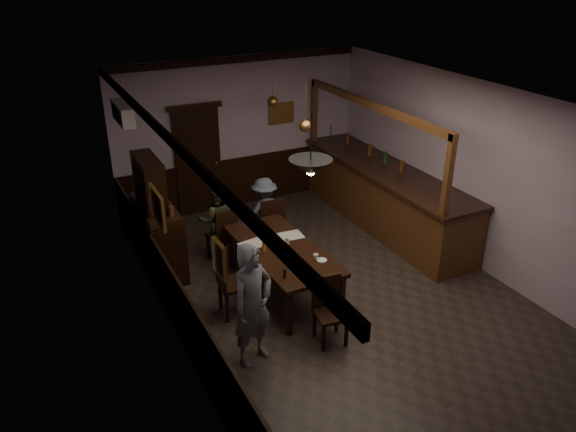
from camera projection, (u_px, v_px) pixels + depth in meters
room at (348, 209)px, 7.83m from camera, size 5.01×8.01×3.01m
dining_table at (282, 252)px, 8.39m from camera, size 1.04×2.22×0.75m
chair_far_left at (224, 233)px, 9.29m from camera, size 0.50×0.50×0.96m
chair_far_right at (271, 222)px, 9.65m from camera, size 0.48×0.48×0.99m
chair_near at (329, 307)px, 7.41m from camera, size 0.45×0.45×0.92m
chair_side at (229, 279)px, 7.89m from camera, size 0.50×0.50×1.05m
person_standing at (253, 305)px, 6.89m from camera, size 0.70×0.58×1.65m
person_seated_left at (216, 220)px, 9.45m from camera, size 0.71×0.59×1.31m
person_seated_right at (264, 211)px, 9.84m from camera, size 0.85×0.56×1.23m
newspaper_left at (254, 244)px, 8.47m from camera, size 0.46×0.36×0.01m
newspaper_right at (289, 236)px, 8.70m from camera, size 0.44×0.33×0.01m
napkin at (288, 255)px, 8.15m from camera, size 0.15×0.15×0.00m
saucer at (322, 260)px, 8.02m from camera, size 0.15×0.15×0.01m
coffee_cup at (316, 257)px, 8.03m from camera, size 0.08×0.08×0.07m
pastry_plate at (297, 266)px, 7.88m from camera, size 0.22×0.22×0.01m
pastry_ring_a at (294, 264)px, 7.87m from camera, size 0.13×0.13×0.04m
pastry_ring_b at (299, 261)px, 7.93m from camera, size 0.13×0.13×0.04m
soda_can at (287, 247)px, 8.26m from camera, size 0.07×0.07×0.12m
beer_glass at (264, 245)px, 8.23m from camera, size 0.06×0.06×0.20m
water_glass at (287, 242)px, 8.36m from camera, size 0.06×0.06×0.15m
pepper_mill at (285, 273)px, 7.57m from camera, size 0.04×0.04×0.14m
sideboard at (157, 226)px, 8.98m from camera, size 0.52×1.46×1.93m
bar_counter at (384, 195)px, 10.48m from camera, size 1.01×4.33×2.43m
door_back at (198, 162)px, 10.84m from camera, size 0.90×0.06×2.10m
ac_unit at (123, 113)px, 8.79m from camera, size 0.20×0.85×0.30m
picture_left_small at (219, 259)px, 5.26m from camera, size 0.04×0.28×0.36m
picture_left_large at (158, 207)px, 7.39m from camera, size 0.04×0.62×0.48m
picture_back at (281, 113)px, 11.25m from camera, size 0.55×0.04×0.42m
pendant_iron at (311, 167)px, 7.06m from camera, size 0.56×0.56×0.81m
pendant_brass_mid at (305, 126)px, 8.71m from camera, size 0.20×0.20×0.81m
pendant_brass_far at (273, 102)px, 10.08m from camera, size 0.20×0.20×0.81m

